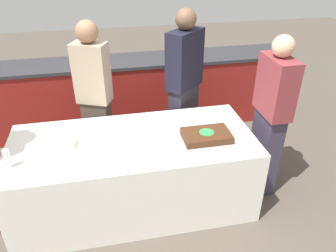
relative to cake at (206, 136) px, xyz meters
The scene contains 10 objects.
ground_plane 1.00m from the cake, 169.38° to the left, with size 14.00×14.00×0.00m, color brown.
back_counter 1.81m from the cake, 110.82° to the left, with size 4.40×0.58×0.92m.
dining_table 0.76m from the cake, 169.38° to the left, with size 2.14×0.94×0.73m.
cake is the anchor object (origin of this frame).
plate_stack 1.22m from the cake, behind, with size 0.21×0.21×0.07m.
wine_glass 1.60m from the cake, behind, with size 0.06×0.06×0.16m.
side_plate_near_cake 0.29m from the cake, 106.68° to the left, with size 0.20×0.20×0.00m.
person_cutting_cake 0.82m from the cake, 90.00° to the left, with size 0.44×0.43×1.68m.
person_seated_right 0.67m from the cake, 10.29° to the left, with size 0.20×0.41×1.57m.
person_standing_back 1.24m from the cake, 139.01° to the left, with size 0.38×0.31×1.61m.
Camera 1 is at (-0.18, -2.41, 2.28)m, focal length 35.00 mm.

